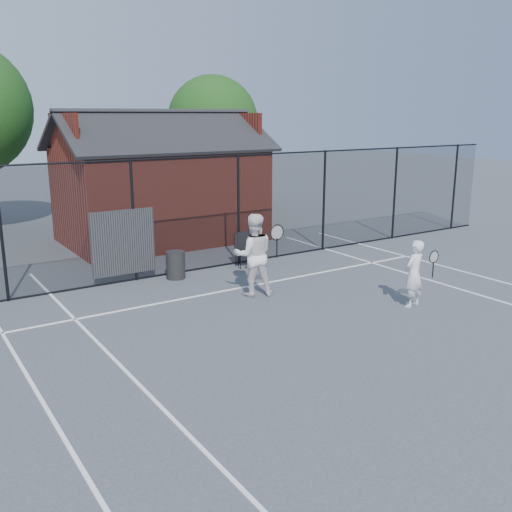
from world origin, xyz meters
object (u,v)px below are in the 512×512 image
player_back (254,255)px  chair_left (248,250)px  clubhouse (161,191)px  waste_bin (176,265)px  chair_right (244,251)px  player_front (414,274)px

player_back → chair_left: (1.23, 2.19, -0.49)m
clubhouse → waste_bin: 4.85m
clubhouse → player_back: clubhouse is taller
chair_left → chair_right: bearing=-172.9°
clubhouse → waste_bin: size_ratio=9.34×
chair_left → waste_bin: chair_left is taller
player_back → chair_right: size_ratio=2.11×
clubhouse → chair_left: (0.54, -4.40, -1.15)m
player_back → waste_bin: bearing=112.7°
clubhouse → player_back: bearing=-96.0°
clubhouse → chair_right: (0.42, -4.42, -1.16)m
clubhouse → chair_left: clubhouse is taller
chair_right → player_back: bearing=-105.7°
player_front → chair_left: 4.91m
player_back → player_front: bearing=-46.8°
player_back → chair_left: bearing=60.7°
player_front → chair_left: player_front is taller
player_front → chair_right: (-1.30, 4.73, -0.29)m
player_back → chair_left: player_back is taller
clubhouse → player_front: bearing=-79.4°
clubhouse → chair_right: bearing=-84.6°
clubhouse → player_front: size_ratio=4.46×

